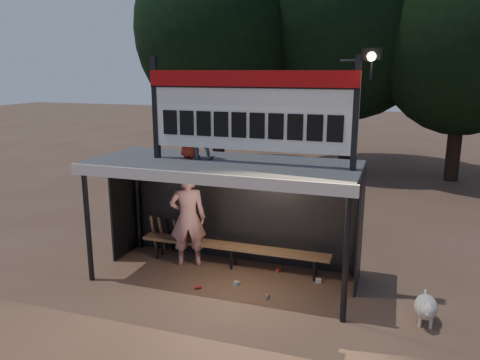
% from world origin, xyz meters
% --- Properties ---
extents(ground, '(80.00, 80.00, 0.00)m').
position_xyz_m(ground, '(0.00, 0.00, 0.00)').
color(ground, brown).
rests_on(ground, ground).
extents(player, '(0.87, 0.72, 2.03)m').
position_xyz_m(player, '(-0.92, 0.37, 1.02)').
color(player, silver).
rests_on(player, ground).
extents(child_a, '(0.65, 0.56, 1.14)m').
position_xyz_m(child_a, '(-0.52, 0.15, 2.89)').
color(child_a, gray).
rests_on(child_a, dugout_shelter).
extents(child_b, '(0.59, 0.50, 1.04)m').
position_xyz_m(child_b, '(-0.72, 0.16, 2.84)').
color(child_b, '#A12818').
rests_on(child_b, dugout_shelter).
extents(dugout_shelter, '(5.10, 2.08, 2.32)m').
position_xyz_m(dugout_shelter, '(0.00, 0.24, 1.85)').
color(dugout_shelter, '#414144').
rests_on(dugout_shelter, ground).
extents(scoreboard_assembly, '(4.10, 0.27, 1.99)m').
position_xyz_m(scoreboard_assembly, '(0.56, -0.01, 3.32)').
color(scoreboard_assembly, black).
rests_on(scoreboard_assembly, dugout_shelter).
extents(bench, '(4.00, 0.35, 0.48)m').
position_xyz_m(bench, '(0.00, 0.55, 0.43)').
color(bench, '#906844').
rests_on(bench, ground).
extents(tree_left, '(6.46, 6.46, 9.27)m').
position_xyz_m(tree_left, '(-4.00, 10.00, 5.51)').
color(tree_left, '#311F15').
rests_on(tree_left, ground).
extents(tree_mid, '(7.22, 7.22, 10.36)m').
position_xyz_m(tree_mid, '(1.00, 11.50, 6.17)').
color(tree_mid, black).
rests_on(tree_mid, ground).
extents(tree_right, '(6.08, 6.08, 8.72)m').
position_xyz_m(tree_right, '(5.00, 10.50, 5.19)').
color(tree_right, '#2F1E15').
rests_on(tree_right, ground).
extents(dog, '(0.36, 0.81, 0.49)m').
position_xyz_m(dog, '(3.66, -0.54, 0.28)').
color(dog, beige).
rests_on(dog, ground).
extents(bats, '(0.68, 0.35, 0.84)m').
position_xyz_m(bats, '(-1.69, 0.82, 0.43)').
color(bats, '#9F714A').
rests_on(bats, ground).
extents(litter, '(2.20, 1.34, 0.08)m').
position_xyz_m(litter, '(0.78, -0.06, 0.04)').
color(litter, '#AC2F1D').
rests_on(litter, ground).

